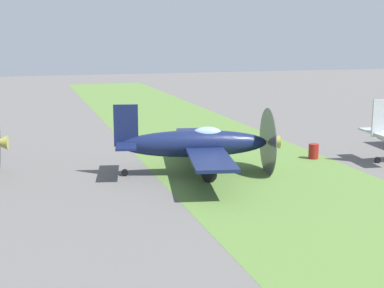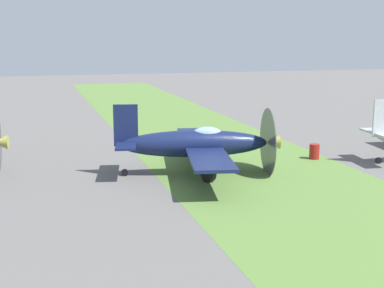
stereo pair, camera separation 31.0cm
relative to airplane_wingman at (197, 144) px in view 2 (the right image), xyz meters
name	(u,v)px [view 2 (the right image)]	position (x,y,z in m)	size (l,w,h in m)	color
grass_verge	(273,181)	(2.51, 3.25, -1.65)	(120.00, 11.00, 0.01)	#567A38
airplane_wingman	(197,144)	(0.00, 0.00, 0.00)	(11.19, 8.93, 3.96)	#141E47
fuel_drum	(314,152)	(-1.55, 7.79, -1.21)	(0.60, 0.60, 0.90)	maroon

